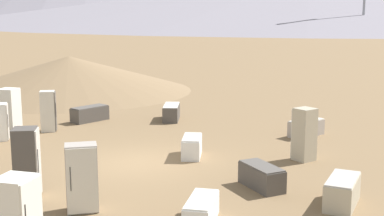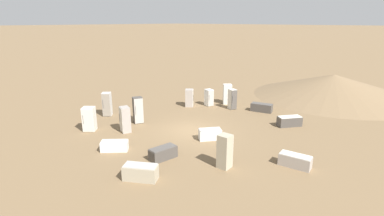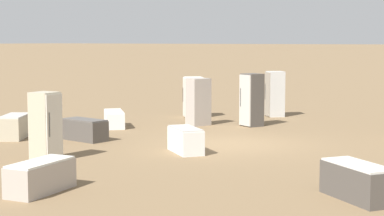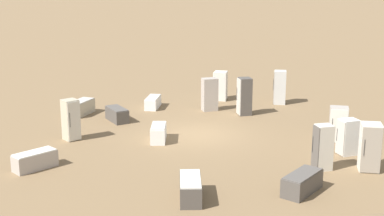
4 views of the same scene
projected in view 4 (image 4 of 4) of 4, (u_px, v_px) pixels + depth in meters
ground_plane at (199, 134)px, 24.47m from camera, size 1000.00×1000.00×0.00m
discarded_fridge_0 at (35, 160)px, 20.12m from camera, size 1.70×0.87×0.67m
discarded_fridge_1 at (81, 107)px, 27.84m from camera, size 1.76×1.46×0.76m
discarded_fridge_2 at (338, 124)px, 23.34m from camera, size 1.02×1.03×1.54m
discarded_fridge_3 at (244, 96)px, 27.68m from camera, size 0.88×0.88×1.95m
discarded_fridge_4 at (323, 147)px, 19.93m from camera, size 0.79×0.74×1.73m
discarded_fridge_5 at (159, 133)px, 23.48m from camera, size 1.37×1.51×0.72m
discarded_fridge_6 at (117, 114)px, 26.61m from camera, size 0.86×1.62×0.68m
discarded_fridge_7 at (153, 102)px, 29.25m from camera, size 1.55×1.54×0.61m
discarded_fridge_8 at (220, 86)px, 30.95m from camera, size 1.08×1.07×1.67m
discarded_fridge_9 at (210, 94)px, 28.57m from camera, size 0.94×0.83×1.76m
discarded_fridge_10 at (302, 183)px, 17.93m from camera, size 1.86×1.13×0.69m
discarded_fridge_11 at (280, 87)px, 30.02m from camera, size 0.93×0.93×1.89m
discarded_fridge_12 at (370, 147)px, 19.83m from camera, size 1.06×1.05×1.81m
discarded_fridge_13 at (71, 120)px, 23.52m from camera, size 0.65×0.70×1.82m
discarded_fridge_14 at (190, 189)px, 17.40m from camera, size 1.55×1.78×0.73m
discarded_fridge_15 at (348, 137)px, 21.63m from camera, size 0.88×0.78×1.47m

